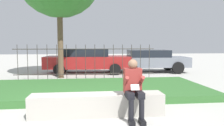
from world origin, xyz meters
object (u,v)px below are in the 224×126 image
object	(u,v)px
stone_bench	(97,106)
person_seated_reader	(134,86)
car_parked_right	(150,60)
car_parked_center	(87,60)

from	to	relation	value
stone_bench	person_seated_reader	distance (m)	0.96
car_parked_right	person_seated_reader	bearing A→B (deg)	-107.00
car_parked_right	car_parked_center	distance (m)	3.59
person_seated_reader	car_parked_right	bearing A→B (deg)	71.20
person_seated_reader	car_parked_center	world-z (taller)	car_parked_center
stone_bench	person_seated_reader	xyz separation A→B (m)	(0.77, -0.29, 0.50)
person_seated_reader	car_parked_right	world-z (taller)	person_seated_reader
person_seated_reader	car_parked_center	bearing A→B (deg)	97.62
person_seated_reader	car_parked_right	xyz separation A→B (m)	(2.58, 7.58, -0.02)
stone_bench	car_parked_right	distance (m)	8.04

